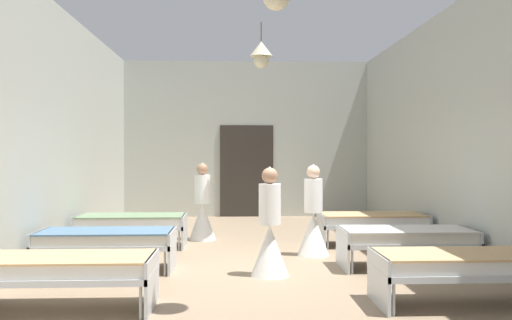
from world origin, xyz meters
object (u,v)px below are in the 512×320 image
(nurse_far_aisle, at_px, (313,223))
(nurse_near_aisle, at_px, (202,212))
(bed_left_row_0, at_px, (64,269))
(bed_right_row_2, at_px, (372,221))
(bed_right_row_1, at_px, (406,238))
(bed_right_row_0, at_px, (462,265))
(bed_left_row_1, at_px, (106,240))
(nurse_mid_aisle, at_px, (270,237))
(bed_left_row_2, at_px, (132,222))

(nurse_far_aisle, bearing_deg, nurse_near_aisle, 48.97)
(bed_left_row_0, distance_m, bed_right_row_2, 5.74)
(bed_right_row_1, bearing_deg, nurse_far_aisle, 139.77)
(bed_right_row_0, distance_m, nurse_near_aisle, 5.53)
(bed_right_row_0, height_order, bed_left_row_1, same)
(bed_right_row_0, xyz_separation_m, bed_right_row_2, (0.00, 3.80, 0.00))
(bed_right_row_2, bearing_deg, bed_left_row_0, -138.56)
(nurse_mid_aisle, distance_m, nurse_far_aisle, 1.64)
(nurse_far_aisle, bearing_deg, nurse_mid_aisle, 150.70)
(bed_right_row_1, height_order, bed_right_row_2, same)
(bed_left_row_0, height_order, nurse_near_aisle, nurse_near_aisle)
(bed_right_row_1, xyz_separation_m, nurse_near_aisle, (-3.10, 2.68, 0.09))
(bed_left_row_2, relative_size, nurse_near_aisle, 1.28)
(bed_left_row_1, xyz_separation_m, bed_right_row_2, (4.30, 1.90, 0.00))
(bed_left_row_2, height_order, nurse_near_aisle, nurse_near_aisle)
(bed_left_row_1, height_order, nurse_mid_aisle, nurse_mid_aisle)
(bed_right_row_0, bearing_deg, bed_left_row_2, 138.56)
(bed_left_row_1, bearing_deg, bed_right_row_0, -23.82)
(nurse_near_aisle, bearing_deg, nurse_far_aisle, 161.08)
(bed_left_row_0, height_order, nurse_far_aisle, nurse_far_aisle)
(bed_right_row_2, bearing_deg, bed_right_row_1, -90.00)
(bed_left_row_1, distance_m, bed_right_row_1, 4.30)
(nurse_mid_aisle, bearing_deg, bed_left_row_1, -54.70)
(bed_left_row_0, bearing_deg, nurse_far_aisle, 43.25)
(bed_right_row_0, relative_size, bed_right_row_1, 1.00)
(bed_right_row_2, height_order, nurse_far_aisle, nurse_far_aisle)
(bed_right_row_1, distance_m, bed_right_row_2, 1.90)
(nurse_near_aisle, bearing_deg, bed_left_row_2, 55.38)
(bed_right_row_0, relative_size, nurse_near_aisle, 1.28)
(bed_left_row_0, relative_size, bed_left_row_1, 1.00)
(bed_left_row_0, bearing_deg, bed_right_row_0, 0.00)
(bed_right_row_2, relative_size, nurse_near_aisle, 1.28)
(nurse_mid_aisle, xyz_separation_m, nurse_far_aisle, (0.81, 1.43, 0.00))
(bed_right_row_2, xyz_separation_m, nurse_far_aisle, (-1.20, -0.88, 0.09))
(bed_right_row_1, bearing_deg, bed_right_row_2, 90.00)
(bed_right_row_0, distance_m, bed_left_row_2, 5.74)
(bed_right_row_2, bearing_deg, nurse_far_aisle, -143.75)
(bed_left_row_0, distance_m, nurse_far_aisle, 4.26)
(nurse_near_aisle, distance_m, nurse_mid_aisle, 3.28)
(bed_right_row_2, bearing_deg, bed_left_row_1, -156.18)
(bed_right_row_2, relative_size, nurse_far_aisle, 1.28)
(bed_right_row_1, distance_m, nurse_mid_aisle, 2.06)
(bed_left_row_1, bearing_deg, bed_left_row_2, 90.00)
(bed_left_row_2, bearing_deg, bed_right_row_0, -41.44)
(bed_right_row_1, xyz_separation_m, nurse_far_aisle, (-1.20, 1.02, 0.09))
(bed_right_row_1, height_order, nurse_near_aisle, nurse_near_aisle)
(bed_right_row_0, xyz_separation_m, nurse_far_aisle, (-1.20, 2.92, 0.09))
(bed_left_row_2, height_order, bed_right_row_2, same)
(bed_right_row_2, distance_m, nurse_far_aisle, 1.49)
(bed_left_row_1, distance_m, nurse_near_aisle, 2.94)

